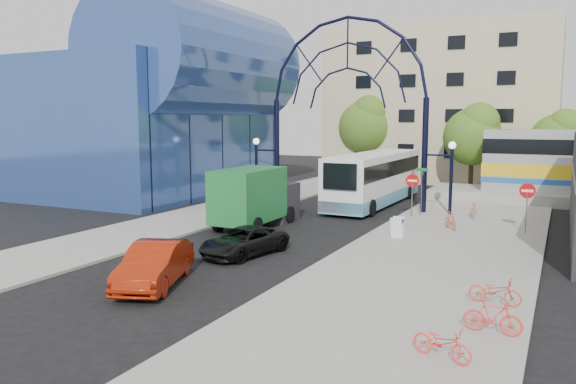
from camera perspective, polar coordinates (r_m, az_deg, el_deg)
The scene contains 22 objects.
ground at distance 24.14m, azimuth -5.92°, elevation -6.36°, with size 120.00×120.00×0.00m, color black.
sidewalk_east at distance 24.89m, azimuth 15.15°, elevation -6.02°, with size 8.00×56.00×0.12m, color gray.
plaza_west at distance 32.57m, azimuth -10.00°, elevation -2.71°, with size 5.00×50.00×0.12m, color gray.
gateway_arch at distance 36.16m, azimuth 6.04°, elevation 11.87°, with size 13.64×0.44×12.10m.
stop_sign at distance 32.95m, azimuth 12.52°, elevation 0.74°, with size 0.80×0.07×2.50m.
do_not_enter_sign at distance 30.08m, azimuth 23.13°, elevation -0.35°, with size 0.76×0.07×2.48m.
street_name_sign at distance 33.42m, azimuth 13.44°, elevation 1.04°, with size 0.70×0.70×2.80m.
sandwich_board at distance 27.17m, azimuth 11.04°, elevation -3.30°, with size 0.55×0.61×0.99m.
transit_hall at distance 44.58m, azimuth -12.52°, elevation 8.51°, with size 16.50×18.00×14.50m.
apartment_block at distance 55.80m, azimuth 15.56°, elevation 8.48°, with size 20.00×12.10×14.00m.
tree_north_a at distance 46.19m, azimuth 18.38°, elevation 5.67°, with size 4.48×4.48×7.00m.
tree_north_b at distance 52.37m, azimuth 8.07°, elevation 6.86°, with size 5.12×5.12×8.00m.
tree_north_c at distance 47.76m, azimuth 25.87°, elevation 4.95°, with size 4.16×4.16×6.50m.
city_bus at distance 38.05m, azimuth 8.80°, elevation 1.42°, with size 3.12×12.63×3.45m.
green_truck at distance 29.91m, azimuth -3.25°, elevation -0.55°, with size 2.50×6.33×3.18m.
black_suv at distance 23.90m, azimuth -4.50°, elevation -5.03°, with size 1.96×4.25×1.18m, color black.
red_sedan at distance 20.07m, azimuth -13.40°, elevation -7.17°, with size 1.59×4.56×1.50m, color #961F09.
bike_near_a at distance 34.02m, azimuth 18.39°, elevation -1.60°, with size 0.66×1.88×0.99m, color orange.
bike_near_b at distance 29.94m, azimuth 16.19°, elevation -2.82°, with size 0.42×1.47×0.88m, color #CF5029.
bike_far_a at distance 18.48m, azimuth 20.29°, elevation -9.42°, with size 0.55×1.57×0.82m, color red.
bike_far_b at distance 16.05m, azimuth 20.08°, elevation -11.83°, with size 0.43×1.51×0.91m, color red.
bike_far_c at distance 14.13m, azimuth 15.38°, elevation -14.55°, with size 0.53×1.51×0.80m, color #F83831.
Camera 1 is at (12.54, -19.81, 5.75)m, focal length 35.00 mm.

